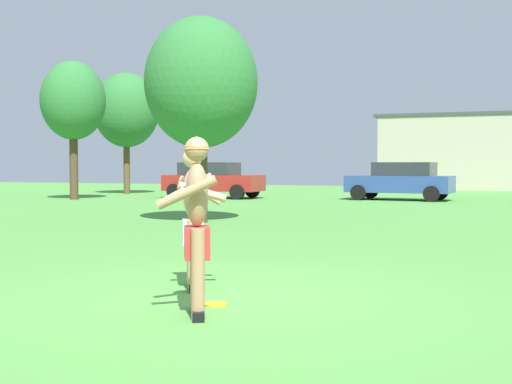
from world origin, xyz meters
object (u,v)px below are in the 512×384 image
object	(u,v)px
tree_left_field	(73,101)
tree_behind_players	(201,83)
car_red_far_end	(212,179)
tree_right_field	(126,111)
frisbee	(215,304)
player_in_gray	(193,215)
player_with_cap	(196,217)
car_blue_mid_lot	(401,180)

from	to	relation	value
tree_left_field	tree_behind_players	distance (m)	13.10
car_red_far_end	tree_right_field	bearing A→B (deg)	157.38
tree_left_field	frisbee	bearing A→B (deg)	-50.52
player_in_gray	car_red_far_end	bearing A→B (deg)	113.91
player_with_cap	tree_right_field	bearing A→B (deg)	122.99
player_with_cap	player_in_gray	world-z (taller)	player_with_cap
player_with_cap	car_red_far_end	bearing A→B (deg)	114.12
player_in_gray	car_red_far_end	size ratio (longest dim) A/B	0.38
frisbee	car_red_far_end	bearing A→B (deg)	114.57
car_red_far_end	tree_behind_players	xyz separation A→B (m)	(5.07, -11.79, 2.70)
player_in_gray	tree_left_field	xyz separation A→B (m)	(-13.86, 16.82, 3.29)
player_with_cap	tree_behind_players	world-z (taller)	tree_behind_players
car_blue_mid_lot	car_red_far_end	size ratio (longest dim) A/B	1.03
tree_behind_players	tree_right_field	bearing A→B (deg)	127.62
player_with_cap	car_red_far_end	distance (m)	23.46
player_in_gray	player_with_cap	bearing A→B (deg)	-62.68
player_with_cap	tree_left_field	bearing A→B (deg)	128.76
player_in_gray	tree_left_field	size ratio (longest dim) A/B	0.28
tree_left_field	car_red_far_end	bearing A→B (deg)	34.11
car_blue_mid_lot	tree_left_field	distance (m)	14.19
player_with_cap	tree_behind_players	size ratio (longest dim) A/B	0.33
player_in_gray	car_blue_mid_lot	distance (m)	21.33
car_blue_mid_lot	car_red_far_end	world-z (taller)	same
player_in_gray	tree_right_field	xyz separation A→B (m)	(-14.85, 22.62, 3.37)
tree_behind_players	car_red_far_end	bearing A→B (deg)	113.26
frisbee	tree_left_field	bearing A→B (deg)	129.48
tree_left_field	tree_right_field	world-z (taller)	tree_right_field
frisbee	tree_behind_players	xyz separation A→B (m)	(-4.51, 9.15, 3.51)
player_with_cap	tree_behind_players	distance (m)	10.94
player_in_gray	car_blue_mid_lot	world-z (taller)	player_in_gray
frisbee	tree_left_field	world-z (taller)	tree_left_field
car_red_far_end	frisbee	bearing A→B (deg)	-65.43
player_in_gray	car_red_far_end	xyz separation A→B (m)	(-8.94, 20.16, -0.04)
player_with_cap	frisbee	xyz separation A→B (m)	(-0.01, 0.48, -0.94)
player_with_cap	frisbee	world-z (taller)	player_with_cap
player_with_cap	tree_right_field	size ratio (longest dim) A/B	0.28
car_red_far_end	tree_behind_players	distance (m)	13.11
car_red_far_end	tree_left_field	bearing A→B (deg)	-145.89
tree_behind_players	frisbee	bearing A→B (deg)	-63.78
tree_left_field	tree_behind_players	size ratio (longest dim) A/B	1.13
car_blue_mid_lot	tree_right_field	world-z (taller)	tree_right_field
player_with_cap	tree_left_field	world-z (taller)	tree_left_field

